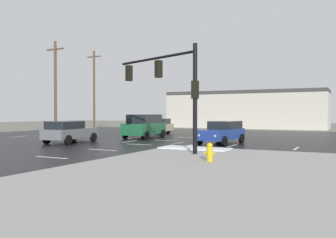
% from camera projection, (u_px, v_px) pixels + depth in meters
% --- Properties ---
extents(ground_plane, '(120.00, 120.00, 0.00)m').
position_uv_depth(ground_plane, '(153.00, 143.00, 26.25)').
color(ground_plane, slate).
extents(road_asphalt, '(44.00, 44.00, 0.02)m').
position_uv_depth(road_asphalt, '(153.00, 142.00, 26.25)').
color(road_asphalt, black).
rests_on(road_asphalt, ground_plane).
extents(sidewalk_corner, '(18.00, 18.00, 0.14)m').
position_uv_depth(sidewalk_corner, '(314.00, 188.00, 10.11)').
color(sidewalk_corner, '#9E9E99').
rests_on(sidewalk_corner, ground_plane).
extents(snow_strip_curbside, '(4.00, 1.60, 0.06)m').
position_uv_depth(snow_strip_curbside, '(195.00, 148.00, 20.41)').
color(snow_strip_curbside, white).
rests_on(snow_strip_curbside, sidewalk_corner).
extents(lane_markings, '(36.15, 36.15, 0.01)m').
position_uv_depth(lane_markings, '(158.00, 144.00, 24.47)').
color(lane_markings, silver).
rests_on(lane_markings, road_asphalt).
extents(traffic_signal_mast, '(6.00, 2.53, 5.51)m').
position_uv_depth(traffic_signal_mast, '(170.00, 81.00, 19.15)').
color(traffic_signal_mast, black).
rests_on(traffic_signal_mast, sidewalk_corner).
extents(fire_hydrant, '(0.48, 0.26, 0.79)m').
position_uv_depth(fire_hydrant, '(210.00, 152.00, 15.05)').
color(fire_hydrant, gold).
rests_on(fire_hydrant, sidewalk_corner).
extents(strip_building_background, '(22.34, 8.00, 5.32)m').
position_uv_depth(strip_building_background, '(246.00, 110.00, 52.56)').
color(strip_building_background, beige).
rests_on(strip_building_background, ground_plane).
extents(sedan_blue, '(2.39, 4.67, 1.58)m').
position_uv_depth(sedan_blue, '(222.00, 132.00, 25.17)').
color(sedan_blue, navy).
rests_on(sedan_blue, road_asphalt).
extents(suv_green, '(2.39, 4.92, 2.03)m').
position_uv_depth(suv_green, '(145.00, 126.00, 30.89)').
color(suv_green, '#195933').
rests_on(suv_green, road_asphalt).
extents(sedan_grey, '(2.37, 4.66, 1.58)m').
position_uv_depth(sedan_grey, '(69.00, 131.00, 25.80)').
color(sedan_grey, slate).
rests_on(sedan_grey, road_asphalt).
extents(sedan_tan, '(4.62, 2.24, 1.58)m').
position_uv_depth(sedan_tan, '(152.00, 126.00, 37.27)').
color(sedan_tan, tan).
rests_on(sedan_tan, road_asphalt).
extents(utility_pole_far, '(2.20, 0.28, 9.49)m').
position_uv_depth(utility_pole_far, '(55.00, 86.00, 36.54)').
color(utility_pole_far, brown).
rests_on(utility_pole_far, ground_plane).
extents(utility_pole_distant, '(2.20, 0.28, 10.55)m').
position_uv_depth(utility_pole_distant, '(94.00, 88.00, 48.18)').
color(utility_pole_distant, brown).
rests_on(utility_pole_distant, ground_plane).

